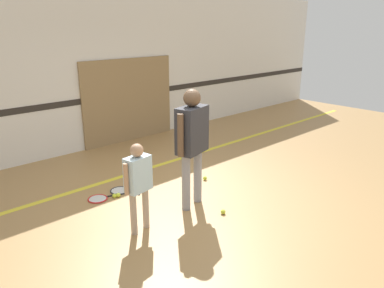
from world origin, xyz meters
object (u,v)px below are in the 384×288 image
(person_instructor, at_px, (192,136))
(tennis_ball_stray_left, at_px, (114,196))
(tennis_ball_stray_right, at_px, (205,178))
(racket_spare_on_floor, at_px, (121,191))
(tennis_ball_near_instructor, at_px, (223,212))
(person_student_left, at_px, (138,178))
(racket_second_spare, at_px, (99,199))
(tennis_ball_by_spare_racket, at_px, (118,195))

(person_instructor, xyz_separation_m, tennis_ball_stray_left, (-0.71, 0.97, -1.01))
(person_instructor, xyz_separation_m, tennis_ball_stray_right, (0.77, 0.52, -1.01))
(racket_spare_on_floor, distance_m, tennis_ball_near_instructor, 1.72)
(person_student_left, bearing_deg, racket_second_spare, 78.22)
(tennis_ball_stray_right, bearing_deg, person_student_left, -161.27)
(tennis_ball_stray_left, bearing_deg, racket_second_spare, 149.95)
(person_instructor, distance_m, tennis_ball_stray_right, 1.38)
(racket_second_spare, bearing_deg, tennis_ball_stray_left, -19.02)
(person_student_left, distance_m, tennis_ball_near_instructor, 1.36)
(tennis_ball_stray_right, bearing_deg, tennis_ball_stray_left, 163.08)
(tennis_ball_near_instructor, xyz_separation_m, tennis_ball_by_spare_racket, (-0.78, 1.44, 0.00))
(person_instructor, height_order, tennis_ball_by_spare_racket, person_instructor)
(person_student_left, relative_size, tennis_ball_by_spare_racket, 17.58)
(person_student_left, distance_m, tennis_ball_by_spare_racket, 1.26)
(tennis_ball_by_spare_racket, relative_size, tennis_ball_stray_left, 1.00)
(tennis_ball_by_spare_racket, bearing_deg, person_instructor, -55.58)
(tennis_ball_near_instructor, bearing_deg, racket_spare_on_floor, 112.21)
(tennis_ball_near_instructor, distance_m, tennis_ball_by_spare_racket, 1.64)
(racket_spare_on_floor, bearing_deg, racket_second_spare, -112.43)
(racket_second_spare, height_order, tennis_ball_stray_right, tennis_ball_stray_right)
(tennis_ball_near_instructor, bearing_deg, person_student_left, 158.84)
(person_student_left, height_order, tennis_ball_by_spare_racket, person_student_left)
(tennis_ball_by_spare_racket, distance_m, tennis_ball_stray_right, 1.49)
(racket_spare_on_floor, xyz_separation_m, tennis_ball_stray_right, (1.29, -0.58, 0.02))
(racket_spare_on_floor, bearing_deg, tennis_ball_near_instructor, -2.43)
(tennis_ball_stray_right, bearing_deg, tennis_ball_by_spare_racket, 163.18)
(person_student_left, relative_size, racket_second_spare, 2.25)
(person_student_left, bearing_deg, person_instructor, -5.14)
(person_instructor, bearing_deg, tennis_ball_stray_left, 111.12)
(tennis_ball_by_spare_racket, bearing_deg, tennis_ball_stray_right, -16.82)
(person_instructor, relative_size, tennis_ball_stray_right, 25.66)
(racket_spare_on_floor, height_order, tennis_ball_near_instructor, tennis_ball_near_instructor)
(racket_second_spare, bearing_deg, tennis_ball_near_instructor, -45.52)
(racket_spare_on_floor, relative_size, tennis_ball_near_instructor, 8.12)
(racket_second_spare, distance_m, tennis_ball_stray_right, 1.77)
(racket_spare_on_floor, xyz_separation_m, racket_second_spare, (-0.39, -0.02, 0.00))
(person_student_left, xyz_separation_m, racket_second_spare, (0.05, 1.15, -0.71))
(racket_second_spare, xyz_separation_m, tennis_ball_stray_right, (1.68, -0.57, 0.02))
(person_student_left, distance_m, tennis_ball_stray_right, 1.95)
(tennis_ball_by_spare_racket, relative_size, tennis_ball_stray_right, 1.00)
(tennis_ball_stray_right, bearing_deg, person_instructor, -146.22)
(person_instructor, distance_m, person_student_left, 1.02)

